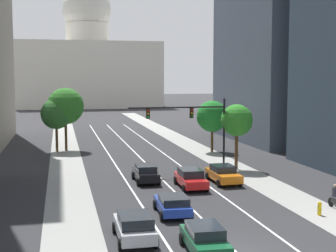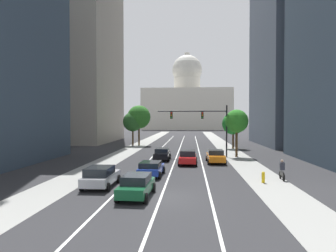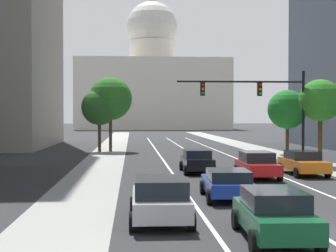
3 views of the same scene
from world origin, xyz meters
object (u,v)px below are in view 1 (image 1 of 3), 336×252
at_px(fire_hydrant, 320,208).
at_px(street_tree_mid_left, 56,114).
at_px(car_silver, 135,226).
at_px(street_tree_near_right, 212,116).
at_px(capitol_building, 88,66).
at_px(cyclist, 335,197).
at_px(traffic_signal_mast, 194,121).
at_px(car_red, 191,178).
at_px(car_blue, 173,204).
at_px(street_tree_mid_right, 237,121).
at_px(street_tree_near_left, 65,106).
at_px(car_black, 146,173).
at_px(car_orange, 223,174).
at_px(car_green, 205,238).

relative_size(fire_hydrant, street_tree_mid_left, 0.14).
bearing_deg(car_silver, street_tree_near_right, -24.33).
xyz_separation_m(car_silver, fire_hydrant, (12.56, 2.43, -0.35)).
relative_size(capitol_building, street_tree_near_right, 6.82).
xyz_separation_m(capitol_building, cyclist, (9.55, -125.35, -11.71)).
bearing_deg(street_tree_mid_left, cyclist, -59.05).
bearing_deg(traffic_signal_mast, car_red, -107.75).
xyz_separation_m(car_blue, street_tree_mid_right, (9.68, 14.37, 4.08)).
xyz_separation_m(car_blue, street_tree_near_left, (-6.42, 30.68, 4.75)).
distance_m(car_red, street_tree_mid_right, 10.25).
distance_m(capitol_building, street_tree_near_left, 94.30).
xyz_separation_m(traffic_signal_mast, fire_hydrant, (3.97, -16.36, -4.43)).
bearing_deg(car_silver, car_black, -11.67).
height_order(street_tree_mid_left, street_tree_near_left, street_tree_near_left).
relative_size(car_black, street_tree_near_right, 0.70).
bearing_deg(car_black, cyclist, -135.50).
bearing_deg(fire_hydrant, car_orange, 104.96).
relative_size(cyclist, street_tree_near_right, 0.28).
relative_size(car_orange, street_tree_mid_right, 0.72).
xyz_separation_m(capitol_building, car_silver, (-4.83, -128.95, -11.75)).
xyz_separation_m(car_green, street_tree_near_right, (10.80, 33.11, 3.52)).
bearing_deg(car_black, fire_hydrant, -143.27).
relative_size(car_blue, street_tree_mid_left, 0.66).
xyz_separation_m(car_green, car_black, (-0.00, 17.71, 0.01)).
bearing_deg(street_tree_near_right, cyclist, -89.25).
xyz_separation_m(street_tree_mid_right, street_tree_near_right, (1.13, 11.46, -0.49)).
xyz_separation_m(fire_hydrant, street_tree_mid_left, (-16.87, 32.33, 4.11)).
relative_size(car_orange, car_red, 0.98).
relative_size(car_red, street_tree_mid_left, 0.72).
height_order(car_red, traffic_signal_mast, traffic_signal_mast).
relative_size(car_black, cyclist, 2.51).
relative_size(traffic_signal_mast, fire_hydrant, 10.33).
bearing_deg(car_red, street_tree_near_left, 23.76).
bearing_deg(street_tree_mid_right, car_black, -157.84).
xyz_separation_m(car_black, street_tree_mid_left, (-7.53, 19.75, 3.78)).
xyz_separation_m(car_silver, car_blue, (3.21, 4.59, -0.09)).
xyz_separation_m(car_blue, cyclist, (11.16, -0.98, 0.13)).
distance_m(car_black, street_tree_near_right, 19.14).
bearing_deg(street_tree_mid_left, car_red, -64.66).
bearing_deg(street_tree_near_left, car_green, -80.40).
height_order(car_blue, cyclist, cyclist).
bearing_deg(car_orange, street_tree_near_right, -15.05).
xyz_separation_m(traffic_signal_mast, street_tree_mid_right, (4.31, 0.17, -0.10)).
distance_m(fire_hydrant, street_tree_near_left, 36.76).
bearing_deg(car_orange, street_tree_mid_left, 32.35).
distance_m(cyclist, street_tree_near_right, 27.04).
distance_m(car_silver, cyclist, 14.82).
height_order(car_silver, street_tree_mid_left, street_tree_mid_left).
bearing_deg(street_tree_mid_right, capitol_building, 94.20).
bearing_deg(car_black, traffic_signal_mast, -54.75).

